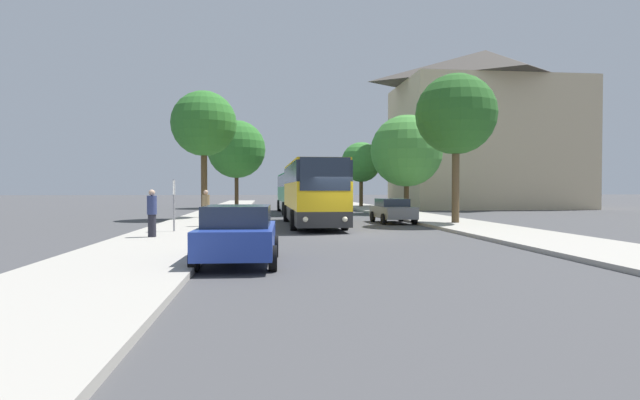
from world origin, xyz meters
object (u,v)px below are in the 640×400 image
at_px(parked_car_right_near, 393,210).
at_px(pedestrian_waiting_far, 206,208).
at_px(tree_left_near, 236,149).
at_px(tree_right_near, 361,162).
at_px(parked_car_left_curb, 238,234).
at_px(pedestrian_waiting_near, 152,213).
at_px(bus_stop_sign, 174,199).
at_px(tree_right_mid, 407,151).
at_px(bus_front, 312,192).
at_px(bus_middle, 297,192).
at_px(tree_right_far, 456,115).
at_px(tree_left_far, 204,124).

distance_m(parked_car_right_near, pedestrian_waiting_far, 10.76).
xyz_separation_m(tree_left_near, tree_right_near, (13.06, -0.13, -1.27)).
bearing_deg(parked_car_left_curb, pedestrian_waiting_near, 121.76).
xyz_separation_m(pedestrian_waiting_far, tree_left_near, (-0.04, 27.32, 5.04)).
relative_size(bus_stop_sign, tree_left_near, 0.25).
bearing_deg(tree_right_mid, tree_right_near, 94.79).
xyz_separation_m(tree_right_near, tree_right_mid, (1.11, -13.21, 0.21)).
bearing_deg(bus_stop_sign, bus_front, 37.04).
xyz_separation_m(bus_front, tree_right_mid, (8.71, 12.00, 3.22)).
bearing_deg(parked_car_right_near, parked_car_left_curb, 60.06).
height_order(bus_middle, tree_right_far, tree_right_far).
distance_m(bus_front, tree_right_near, 26.51).
bearing_deg(bus_middle, tree_left_far, -130.49).
distance_m(parked_car_right_near, tree_right_mid, 12.11).
relative_size(pedestrian_waiting_near, tree_left_far, 0.22).
distance_m(bus_middle, tree_right_far, 17.28).
bearing_deg(tree_right_far, pedestrian_waiting_near, -155.57).
bearing_deg(tree_right_far, parked_car_left_curb, -130.44).
height_order(bus_front, pedestrian_waiting_near, bus_front).
distance_m(bus_stop_sign, tree_right_far, 15.42).
height_order(bus_front, tree_left_near, tree_left_near).
bearing_deg(tree_left_far, bus_stop_sign, -89.92).
height_order(parked_car_right_near, bus_stop_sign, bus_stop_sign).
distance_m(tree_left_near, tree_left_far, 19.36).
bearing_deg(parked_car_right_near, tree_right_far, 142.38).
relative_size(parked_car_left_curb, pedestrian_waiting_near, 2.28).
bearing_deg(pedestrian_waiting_far, tree_right_mid, 39.30).
distance_m(bus_middle, tree_left_near, 13.25).
distance_m(tree_left_near, tree_right_far, 29.26).
xyz_separation_m(parked_car_right_near, tree_left_far, (-11.26, 4.64, 5.42)).
bearing_deg(tree_right_far, tree_left_near, 116.85).
bearing_deg(bus_middle, pedestrian_waiting_far, -110.52).
xyz_separation_m(pedestrian_waiting_far, tree_left_far, (-1.03, 7.98, 5.12)).
distance_m(bus_middle, parked_car_right_near, 13.63).
bearing_deg(bus_middle, tree_right_mid, -15.42).
height_order(bus_middle, tree_right_near, tree_right_near).
height_order(pedestrian_waiting_near, pedestrian_waiting_far, pedestrian_waiting_near).
height_order(tree_right_near, tree_right_mid, tree_right_mid).
bearing_deg(pedestrian_waiting_near, bus_stop_sign, 97.62).
xyz_separation_m(bus_stop_sign, tree_left_far, (-0.01, 10.86, 4.62)).
xyz_separation_m(bus_middle, pedestrian_waiting_near, (-6.88, -21.49, -0.67)).
relative_size(pedestrian_waiting_near, tree_right_near, 0.27).
bearing_deg(tree_left_near, bus_middle, -63.74).
relative_size(parked_car_right_near, pedestrian_waiting_near, 2.26).
bearing_deg(tree_right_mid, pedestrian_waiting_near, -128.68).
relative_size(tree_right_near, tree_right_mid, 0.88).
distance_m(bus_front, bus_stop_sign, 8.06).
height_order(parked_car_right_near, pedestrian_waiting_near, pedestrian_waiting_near).
height_order(bus_stop_sign, pedestrian_waiting_near, bus_stop_sign).
xyz_separation_m(bus_middle, tree_left_near, (-5.54, 11.23, 4.35)).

